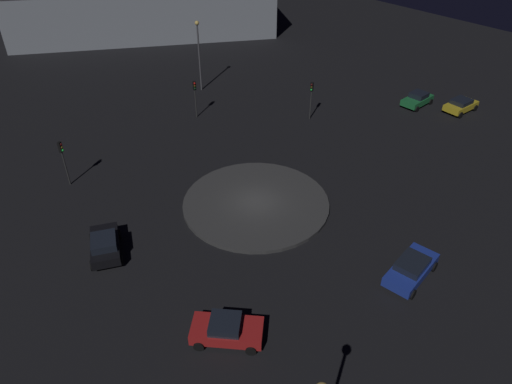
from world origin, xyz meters
The scene contains 12 objects.
ground_plane centered at (0.00, 0.00, 0.00)m, with size 118.21×118.21×0.00m, color black.
roundabout_island centered at (0.00, 0.00, 0.15)m, with size 11.55×11.55×0.29m, color #383838.
car_blue centered at (2.49, -12.55, 0.78)m, with size 4.66×2.66×1.47m.
car_red centered at (-9.55, -8.55, 0.75)m, with size 4.16×4.23×1.49m.
car_yellow centered at (27.51, -1.68, 0.75)m, with size 3.94×2.29×1.40m.
car_green centered at (25.30, 2.23, 0.74)m, with size 3.88×2.13×1.46m.
car_black centered at (-11.56, 2.48, 0.83)m, with size 3.37×4.35×1.59m.
traffic_light_northwest centered at (-9.99, 12.33, 2.88)m, with size 0.38×0.39×4.04m.
traffic_light_north centered at (5.25, 15.67, 2.84)m, with size 0.35×0.39×3.97m.
traffic_light_northeast centered at (13.94, 7.60, 2.87)m, with size 0.40×0.37×4.03m.
streetlamp_northeast centered at (9.76, 21.16, 4.99)m, with size 0.48×0.48×7.95m.
store_building centered at (16.20, 44.76, 3.89)m, with size 39.92×30.98×7.78m.
Camera 1 is at (-19.52, -22.69, 22.68)m, focal length 33.24 mm.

